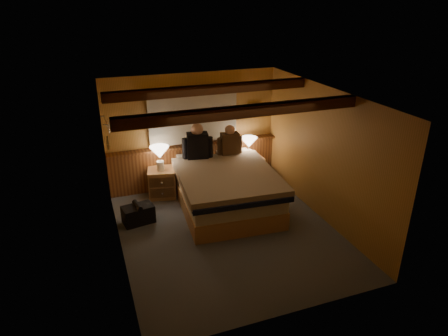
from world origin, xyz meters
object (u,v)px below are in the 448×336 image
person_right (230,142)px  nightstand_right (250,170)px  lamp_left (160,154)px  lamp_right (249,144)px  duffel_bag (138,214)px  nightstand_left (162,183)px  person_left (197,144)px  bed (226,189)px

person_right → nightstand_right: bearing=16.2°
lamp_left → person_right: 1.45m
lamp_right → duffel_bag: bearing=-160.8°
nightstand_left → lamp_right: 2.00m
person_left → duffel_bag: bearing=-139.7°
bed → nightstand_left: bed is taller
person_right → person_left: bearing=-176.5°
bed → lamp_right: lamp_right is taller
lamp_right → lamp_left: bearing=-179.3°
lamp_right → nightstand_right: bearing=16.3°
nightstand_left → person_left: (0.74, -0.10, 0.78)m
nightstand_right → person_left: (-1.19, -0.10, 0.78)m
person_right → lamp_left: bearing=-178.5°
duffel_bag → bed: bearing=-10.8°
lamp_left → person_left: 0.77m
bed → nightstand_right: bed is taller
lamp_right → person_left: (-1.16, -0.09, 0.17)m
person_left → lamp_right: bearing=14.5°
lamp_right → person_right: 0.49m
nightstand_left → person_right: person_right is taller
person_right → nightstand_left: bearing=-179.8°
lamp_right → person_left: size_ratio=0.61×
person_left → person_right: bearing=9.4°
nightstand_left → person_left: 1.08m
person_right → duffel_bag: 2.36m
person_left → duffel_bag: size_ratio=1.26×
nightstand_right → duffel_bag: nightstand_right is taller
person_right → duffel_bag: (-2.06, -0.78, -0.86)m
nightstand_right → person_right: bearing=-169.0°
person_left → duffel_bag: (-1.37, -0.79, -0.90)m
lamp_left → nightstand_right: bearing=1.0°
person_right → duffel_bag: size_ratio=1.09×
nightstand_right → nightstand_left: bearing=179.1°
nightstand_right → lamp_right: 0.62m
nightstand_left → duffel_bag: 1.09m
lamp_left → lamp_right: size_ratio=1.09×
nightstand_left → lamp_left: (-0.01, -0.03, 0.65)m
person_left → person_right: 0.69m
bed → person_left: bearing=114.6°
lamp_right → duffel_bag: 2.77m
nightstand_right → duffel_bag: 2.71m
person_left → person_right: (0.69, -0.01, -0.04)m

